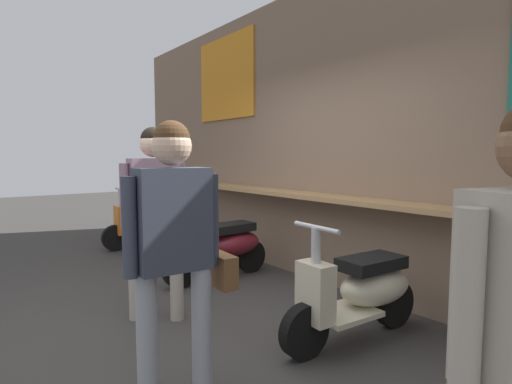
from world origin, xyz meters
The scene contains 7 objects.
ground_plane centered at (0.00, 0.00, 0.00)m, with size 27.19×27.19×0.00m, color #383533.
market_stall_facade centered at (0.01, 2.02, 1.70)m, with size 9.71×0.61×3.41m.
scooter_orange centered at (-3.18, 1.08, 0.39)m, with size 0.47×1.40×0.97m.
scooter_maroon centered at (-1.03, 1.08, 0.39)m, with size 0.46×1.40×0.97m.
scooter_cream centered at (1.01, 1.08, 0.39)m, with size 0.48×1.40×0.97m.
shopper_with_handbag centered at (-0.34, -0.05, 1.05)m, with size 0.35×0.67×1.71m.
shopper_passing centered at (0.94, -0.48, 1.01)m, with size 0.27×0.66×1.66m.
Camera 1 is at (3.02, -1.48, 1.46)m, focal length 28.53 mm.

